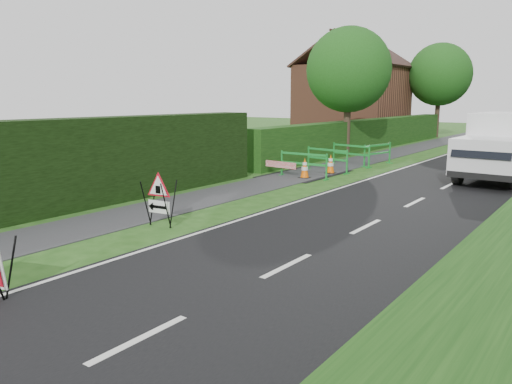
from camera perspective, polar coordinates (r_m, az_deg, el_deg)
The scene contains 16 objects.
ground at distance 10.08m, azimuth -11.75°, elevation -7.11°, with size 120.00×120.00×0.00m, color #1E4714.
footpath at distance 42.74m, azimuth 22.29°, elevation 5.82°, with size 2.00×90.00×0.02m, color #2D2D30.
hedge_west_near at distance 14.08m, azimuth -25.62°, elevation -2.86°, with size 1.10×18.00×2.50m, color black.
hedge_west_far at distance 31.04m, azimuth 12.81°, elevation 4.79°, with size 1.00×24.00×1.80m, color #14380F.
house_west at distance 40.24m, azimuth 10.95°, elevation 10.28°, with size 7.50×7.40×7.88m.
tree_nw at distance 27.13m, azimuth 10.56°, elevation 13.55°, with size 4.40×4.40×6.70m.
tree_fw at distance 42.11m, azimuth 20.26°, elevation 12.47°, with size 4.80×4.80×7.24m.
triangle_sign at distance 12.02m, azimuth -11.19°, elevation -0.38°, with size 0.86×0.86×1.12m.
works_van at distance 20.70m, azimuth 26.31°, elevation 4.82°, with size 2.35×5.55×2.49m.
traffic_cone_3 at distance 19.29m, azimuth 5.59°, elevation 2.74°, with size 0.38×0.38×0.79m.
traffic_cone_4 at distance 20.61m, azimuth 8.51°, elevation 3.18°, with size 0.38×0.38×0.79m.
ped_barrier_0 at distance 19.37m, azimuth 5.46°, elevation 3.48°, with size 2.06×0.36×1.00m.
ped_barrier_1 at distance 21.08m, azimuth 8.13°, elevation 4.01°, with size 2.09×0.67×1.00m.
ped_barrier_2 at distance 23.10m, azimuth 10.80°, elevation 4.50°, with size 2.09×0.79×1.00m.
ped_barrier_3 at distance 23.61m, azimuth 13.73°, elevation 4.52°, with size 0.77×2.09×1.00m.
redwhite_plank at distance 19.85m, azimuth 2.81°, elevation 1.86°, with size 1.50×0.04×0.25m, color red.
Camera 1 is at (7.17, -6.40, 3.04)m, focal length 35.00 mm.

